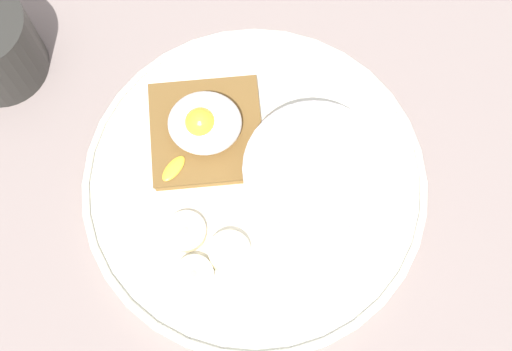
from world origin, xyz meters
TOP-DOWN VIEW (x-y plane):
  - ground_plane at (0.00, 0.00)cm, footprint 120.00×120.00cm
  - plate at (0.00, 0.00)cm, footprint 29.74×29.74cm
  - oatmeal_bowl at (-4.80, 0.78)cm, footprint 11.57×11.57cm
  - toast_slice at (4.17, -4.38)cm, footprint 10.42×10.42cm
  - poached_egg at (4.24, -4.29)cm, footprint 7.08×7.85cm
  - banana_slice_front at (5.77, 4.38)cm, footprint 4.14×4.11cm
  - banana_slice_left at (4.99, 8.03)cm, footprint 3.71×3.64cm
  - banana_slice_back at (2.13, 6.22)cm, footprint 4.97×4.97cm

SIDE VIEW (x-z plane):
  - ground_plane at x=0.00cm, z-range 0.00..2.00cm
  - plate at x=0.00cm, z-range 2.00..3.60cm
  - banana_slice_front at x=5.77cm, z-range 2.96..3.96cm
  - banana_slice_left at x=4.99cm, z-range 2.93..4.25cm
  - banana_slice_back at x=2.13cm, z-range 2.97..4.45cm
  - toast_slice at x=4.17cm, z-range 3.08..4.48cm
  - poached_egg at x=4.24cm, z-range 4.14..7.89cm
  - oatmeal_bowl at x=-4.80cm, z-range 2.99..9.26cm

